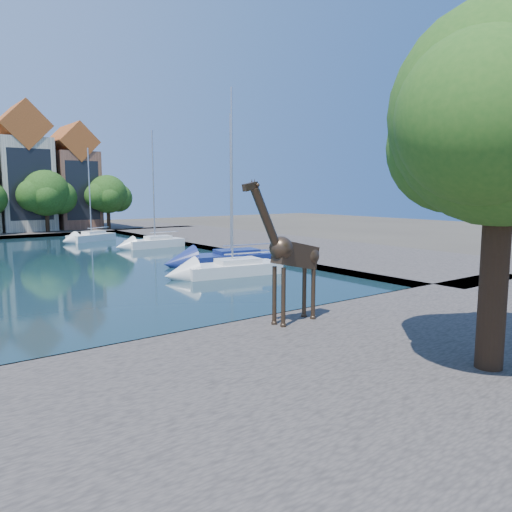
{
  "coord_description": "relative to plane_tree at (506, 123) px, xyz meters",
  "views": [
    {
      "loc": [
        -6.68,
        -16.35,
        5.77
      ],
      "look_at": [
        6.02,
        0.66,
        2.97
      ],
      "focal_mm": 35.0,
      "sensor_mm": 36.0,
      "label": 1
    }
  ],
  "objects": [
    {
      "name": "near_quay",
      "position": [
        -7.62,
        2.01,
        -7.42
      ],
      "size": [
        50.0,
        14.0,
        0.5
      ],
      "primitive_type": "cube",
      "color": "#4B4541",
      "rests_on": "ground"
    },
    {
      "name": "townhouse_east_end",
      "position": [
        7.38,
        64.99,
        -0.56
      ],
      "size": [
        5.44,
        9.18,
        14.43
      ],
      "color": "brown",
      "rests_on": "far_quay"
    },
    {
      "name": "water_basin",
      "position": [
        -7.62,
        33.01,
        -7.63
      ],
      "size": [
        38.0,
        50.0,
        0.08
      ],
      "primitive_type": "cube",
      "color": "black",
      "rests_on": "ground"
    },
    {
      "name": "giraffe_statue",
      "position": [
        -1.55,
        7.47,
        -4.42
      ],
      "size": [
        3.92,
        0.86,
        5.59
      ],
      "color": "#36271B",
      "rests_on": "near_quay"
    },
    {
      "name": "plane_tree",
      "position": [
        0.0,
        0.0,
        0.0
      ],
      "size": [
        8.32,
        6.4,
        10.62
      ],
      "color": "#332114",
      "rests_on": "near_quay"
    },
    {
      "name": "ground",
      "position": [
        -7.62,
        9.01,
        -7.67
      ],
      "size": [
        160.0,
        160.0,
        0.0
      ],
      "primitive_type": "plane",
      "color": "#38332B",
      "rests_on": "ground"
    },
    {
      "name": "far_tree_east",
      "position": [
        2.49,
        59.5,
        -2.43
      ],
      "size": [
        7.54,
        5.8,
        7.84
      ],
      "color": "#332114",
      "rests_on": "far_quay"
    },
    {
      "name": "townhouse_east_mid",
      "position": [
        0.88,
        64.99,
        0.43
      ],
      "size": [
        6.43,
        9.18,
        16.65
      ],
      "color": "beige",
      "rests_on": "far_quay"
    },
    {
      "name": "sailboat_right_d",
      "position": [
        4.38,
        48.84,
        -6.98
      ],
      "size": [
        5.86,
        3.99,
        10.37
      ],
      "color": "silver",
      "rests_on": "water_basin"
    },
    {
      "name": "sailboat_right_b",
      "position": [
        7.37,
        24.96,
        -7.02
      ],
      "size": [
        7.94,
        3.88,
        11.47
      ],
      "color": "navy",
      "rests_on": "water_basin"
    },
    {
      "name": "right_quay",
      "position": [
        17.38,
        33.01,
        -7.42
      ],
      "size": [
        14.0,
        52.0,
        0.5
      ],
      "primitive_type": "cube",
      "color": "#4B4541",
      "rests_on": "ground"
    },
    {
      "name": "sailboat_right_a",
      "position": [
        4.38,
        20.35,
        -6.98
      ],
      "size": [
        6.91,
        3.29,
        12.33
      ],
      "color": "silver",
      "rests_on": "water_basin"
    },
    {
      "name": "sailboat_right_c",
      "position": [
        7.38,
        38.71,
        -6.94
      ],
      "size": [
        5.81,
        2.21,
        11.53
      ],
      "color": "silver",
      "rests_on": "water_basin"
    },
    {
      "name": "far_tree_far_east",
      "position": [
        10.48,
        59.5,
        -2.6
      ],
      "size": [
        6.76,
        5.2,
        7.36
      ],
      "color": "#332114",
      "rests_on": "far_quay"
    }
  ]
}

